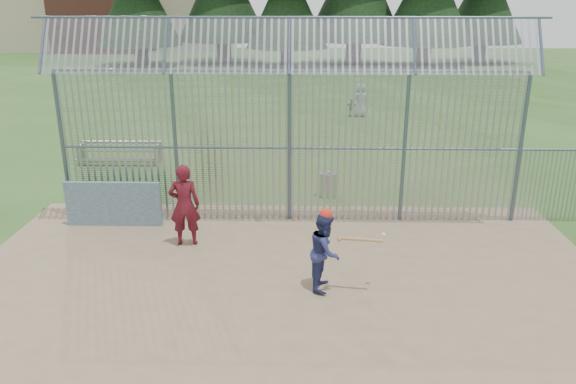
{
  "coord_description": "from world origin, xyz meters",
  "views": [
    {
      "loc": [
        0.32,
        -10.75,
        5.71
      ],
      "look_at": [
        0.0,
        2.0,
        1.3
      ],
      "focal_mm": 35.0,
      "sensor_mm": 36.0,
      "label": 1
    }
  ],
  "objects_px": {
    "dugout_wall": "(113,204)",
    "trash_can": "(328,184)",
    "batter": "(325,251)",
    "bleacher": "(120,152)",
    "onlooker": "(185,205)"
  },
  "relations": [
    {
      "from": "dugout_wall",
      "to": "trash_can",
      "type": "distance_m",
      "value": 6.26
    },
    {
      "from": "onlooker",
      "to": "bleacher",
      "type": "relative_size",
      "value": 0.67
    },
    {
      "from": "dugout_wall",
      "to": "trash_can",
      "type": "bearing_deg",
      "value": 23.58
    },
    {
      "from": "batter",
      "to": "onlooker",
      "type": "relative_size",
      "value": 0.81
    },
    {
      "from": "trash_can",
      "to": "bleacher",
      "type": "xyz_separation_m",
      "value": [
        -7.44,
        3.49,
        0.03
      ]
    },
    {
      "from": "dugout_wall",
      "to": "batter",
      "type": "height_order",
      "value": "batter"
    },
    {
      "from": "onlooker",
      "to": "bleacher",
      "type": "distance_m",
      "value": 8.11
    },
    {
      "from": "batter",
      "to": "trash_can",
      "type": "height_order",
      "value": "batter"
    },
    {
      "from": "batter",
      "to": "bleacher",
      "type": "xyz_separation_m",
      "value": [
        -7.12,
        9.24,
        -0.43
      ]
    },
    {
      "from": "onlooker",
      "to": "trash_can",
      "type": "distance_m",
      "value": 5.16
    },
    {
      "from": "onlooker",
      "to": "bleacher",
      "type": "xyz_separation_m",
      "value": [
        -3.83,
        7.12,
        -0.62
      ]
    },
    {
      "from": "dugout_wall",
      "to": "onlooker",
      "type": "bearing_deg",
      "value": -27.99
    },
    {
      "from": "dugout_wall",
      "to": "trash_can",
      "type": "relative_size",
      "value": 3.05
    },
    {
      "from": "dugout_wall",
      "to": "bleacher",
      "type": "height_order",
      "value": "dugout_wall"
    },
    {
      "from": "trash_can",
      "to": "bleacher",
      "type": "relative_size",
      "value": 0.27
    }
  ]
}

